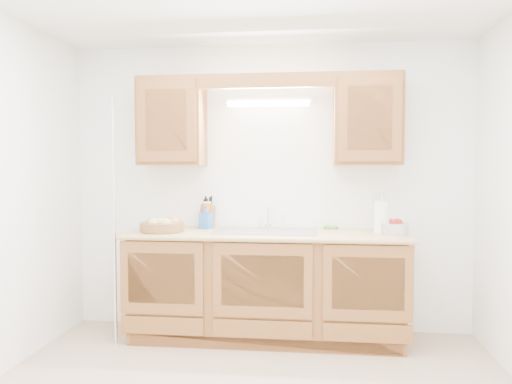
# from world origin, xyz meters

# --- Properties ---
(room) EXTENTS (3.52, 3.50, 2.50)m
(room) POSITION_xyz_m (0.00, 0.00, 1.25)
(room) COLOR #C9AF91
(room) RESTS_ON ground
(base_cabinets) EXTENTS (2.20, 0.60, 0.86)m
(base_cabinets) POSITION_xyz_m (0.00, 1.20, 0.44)
(base_cabinets) COLOR brown
(base_cabinets) RESTS_ON ground
(countertop) EXTENTS (2.30, 0.63, 0.04)m
(countertop) POSITION_xyz_m (0.00, 1.19, 0.88)
(countertop) COLOR tan
(countertop) RESTS_ON base_cabinets
(upper_cabinet_left) EXTENTS (0.55, 0.33, 0.75)m
(upper_cabinet_left) POSITION_xyz_m (-0.83, 1.33, 1.83)
(upper_cabinet_left) COLOR brown
(upper_cabinet_left) RESTS_ON room
(upper_cabinet_right) EXTENTS (0.55, 0.33, 0.75)m
(upper_cabinet_right) POSITION_xyz_m (0.83, 1.33, 1.83)
(upper_cabinet_right) COLOR brown
(upper_cabinet_right) RESTS_ON room
(valance) EXTENTS (2.20, 0.05, 0.12)m
(valance) POSITION_xyz_m (0.00, 1.19, 2.14)
(valance) COLOR brown
(valance) RESTS_ON room
(fluorescent_fixture) EXTENTS (0.76, 0.08, 0.08)m
(fluorescent_fixture) POSITION_xyz_m (0.00, 1.42, 2.00)
(fluorescent_fixture) COLOR white
(fluorescent_fixture) RESTS_ON room
(sink) EXTENTS (0.84, 0.46, 0.36)m
(sink) POSITION_xyz_m (0.00, 1.21, 0.83)
(sink) COLOR #9E9EA3
(sink) RESTS_ON countertop
(wire_shelf_pole) EXTENTS (0.03, 0.03, 2.00)m
(wire_shelf_pole) POSITION_xyz_m (-1.20, 0.94, 1.00)
(wire_shelf_pole) COLOR silver
(wire_shelf_pole) RESTS_ON ground
(outlet_plate) EXTENTS (0.08, 0.01, 0.12)m
(outlet_plate) POSITION_xyz_m (0.95, 1.49, 1.15)
(outlet_plate) COLOR white
(outlet_plate) RESTS_ON room
(fruit_basket) EXTENTS (0.37, 0.37, 0.11)m
(fruit_basket) POSITION_xyz_m (-0.86, 1.12, 0.95)
(fruit_basket) COLOR brown
(fruit_basket) RESTS_ON countertop
(knife_block) EXTENTS (0.12, 0.18, 0.29)m
(knife_block) POSITION_xyz_m (-0.54, 1.41, 1.00)
(knife_block) COLOR brown
(knife_block) RESTS_ON countertop
(orange_canister) EXTENTS (0.09, 0.09, 0.23)m
(orange_canister) POSITION_xyz_m (-0.54, 1.38, 1.02)
(orange_canister) COLOR orange
(orange_canister) RESTS_ON countertop
(soap_bottle) EXTENTS (0.12, 0.12, 0.21)m
(soap_bottle) POSITION_xyz_m (-0.54, 1.35, 1.00)
(soap_bottle) COLOR blue
(soap_bottle) RESTS_ON countertop
(sponge) EXTENTS (0.13, 0.10, 0.02)m
(sponge) POSITION_xyz_m (0.54, 1.44, 0.91)
(sponge) COLOR #CC333F
(sponge) RESTS_ON countertop
(paper_towel) EXTENTS (0.15, 0.15, 0.31)m
(paper_towel) POSITION_xyz_m (0.94, 1.18, 1.03)
(paper_towel) COLOR silver
(paper_towel) RESTS_ON countertop
(apple_bowl) EXTENTS (0.28, 0.28, 0.12)m
(apple_bowl) POSITION_xyz_m (1.03, 1.17, 0.95)
(apple_bowl) COLOR silver
(apple_bowl) RESTS_ON countertop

